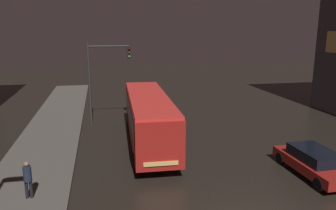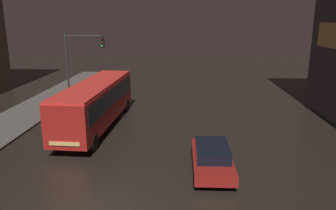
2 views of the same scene
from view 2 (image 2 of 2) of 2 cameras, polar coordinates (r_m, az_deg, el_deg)
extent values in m
cube|color=#56514C|center=(25.74, -26.35, -3.26)|extent=(4.00, 48.00, 0.15)
cube|color=#AD1E19|center=(23.04, -12.35, 0.41)|extent=(2.90, 11.29, 2.46)
cube|color=black|center=(22.93, -12.41, 1.56)|extent=(2.92, 10.40, 1.10)
cube|color=red|center=(22.77, -12.53, 3.60)|extent=(2.85, 11.06, 0.16)
cube|color=#F4CC72|center=(18.28, -17.57, -6.46)|extent=(1.69, 0.18, 0.20)
cylinder|color=black|center=(19.29, -12.80, -6.43)|extent=(0.29, 1.01, 1.00)
cylinder|color=black|center=(20.08, -18.81, -6.02)|extent=(0.29, 1.01, 1.00)
cylinder|color=black|center=(26.99, -7.28, -0.09)|extent=(0.29, 1.01, 1.00)
cylinder|color=black|center=(27.56, -11.75, 0.03)|extent=(0.29, 1.01, 1.00)
cube|color=maroon|center=(16.64, 7.63, -9.49)|extent=(1.95, 4.65, 0.50)
cube|color=black|center=(16.43, 7.69, -7.80)|extent=(1.64, 2.57, 0.56)
cylinder|color=black|center=(15.40, 11.43, -12.69)|extent=(0.21, 0.64, 0.64)
cylinder|color=black|center=(15.23, 4.82, -12.77)|extent=(0.21, 0.64, 0.64)
cylinder|color=black|center=(18.30, 9.89, -8.06)|extent=(0.21, 0.64, 0.64)
cylinder|color=black|center=(18.15, 4.41, -8.07)|extent=(0.21, 0.64, 0.64)
cylinder|color=#2D2D2D|center=(28.63, -17.07, 5.67)|extent=(0.16, 0.16, 6.32)
cylinder|color=#2D2D2D|center=(27.87, -14.53, 11.54)|extent=(3.03, 0.12, 0.12)
cube|color=black|center=(27.48, -11.40, 10.63)|extent=(0.30, 0.24, 0.90)
sphere|color=#390706|center=(27.33, -11.50, 11.19)|extent=(0.18, 0.18, 0.18)
sphere|color=#3B2B07|center=(27.35, -11.47, 10.61)|extent=(0.18, 0.18, 0.18)
sphere|color=green|center=(27.37, -11.44, 10.02)|extent=(0.18, 0.18, 0.18)
camera|label=1|loc=(9.14, -77.55, 2.37)|focal=35.00mm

